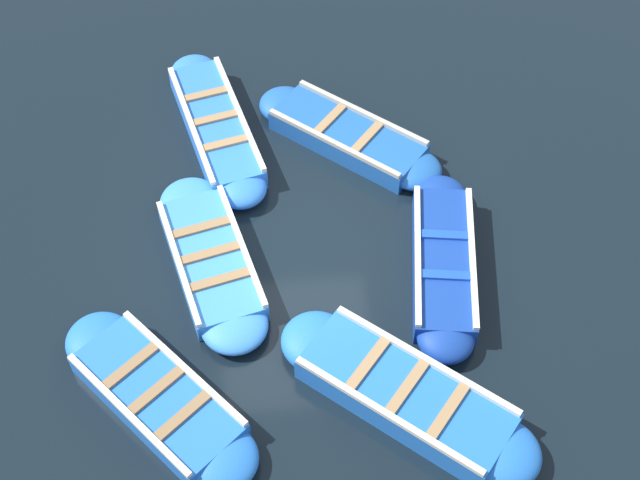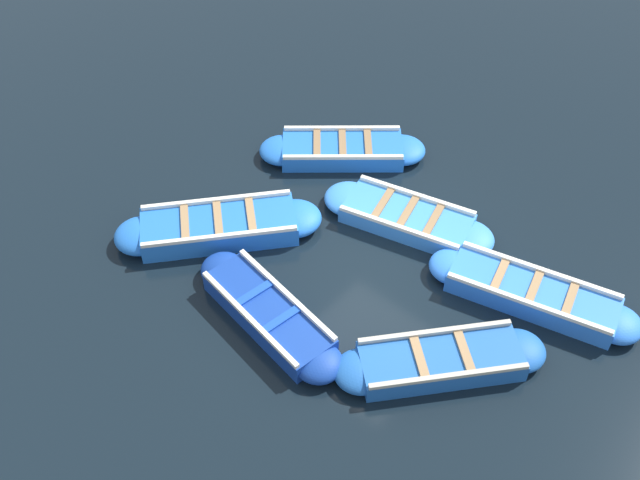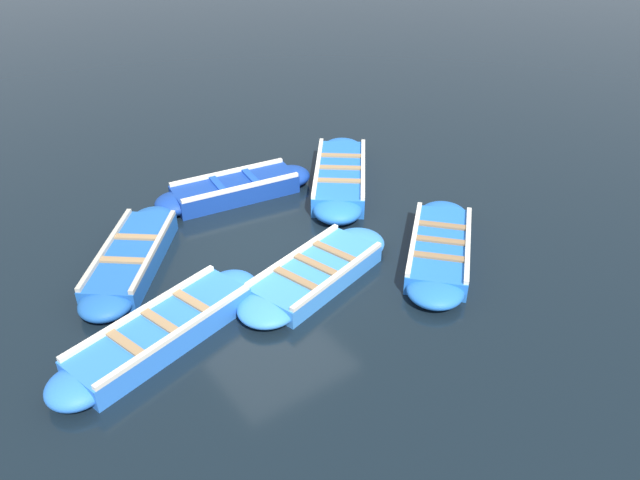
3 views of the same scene
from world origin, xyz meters
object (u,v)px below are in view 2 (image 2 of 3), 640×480
at_px(boat_stern_in, 219,227).
at_px(boat_outer_right, 532,294).
at_px(boat_bow_out, 407,218).
at_px(boat_far_corner, 441,361).
at_px(boat_outer_left, 342,150).
at_px(boat_near_quay, 268,314).

bearing_deg(boat_stern_in, boat_outer_right, -154.88).
bearing_deg(boat_bow_out, boat_far_corner, 136.14).
bearing_deg(boat_outer_left, boat_far_corner, 146.86).
bearing_deg(boat_near_quay, boat_outer_right, -133.23).
xyz_separation_m(boat_far_corner, boat_outer_right, (-0.38, -2.08, 0.01)).
distance_m(boat_outer_left, boat_near_quay, 4.35).
height_order(boat_far_corner, boat_stern_in, boat_stern_in).
xyz_separation_m(boat_far_corner, boat_near_quay, (2.61, 1.09, 0.02)).
distance_m(boat_far_corner, boat_near_quay, 2.83).
distance_m(boat_near_quay, boat_bow_out, 3.29).
xyz_separation_m(boat_outer_right, boat_bow_out, (2.65, -0.10, -0.03)).
distance_m(boat_far_corner, boat_outer_left, 5.25).
relative_size(boat_stern_in, boat_bow_out, 1.02).
relative_size(boat_far_corner, boat_near_quay, 0.92).
relative_size(boat_outer_left, boat_bow_out, 0.91).
height_order(boat_stern_in, boat_outer_left, boat_stern_in).
xyz_separation_m(boat_outer_left, boat_outer_right, (-4.77, 0.79, 0.02)).
distance_m(boat_far_corner, boat_bow_out, 3.15).
distance_m(boat_stern_in, boat_bow_out, 3.41).
height_order(boat_far_corner, boat_bow_out, boat_far_corner).
bearing_deg(boat_bow_out, boat_near_quay, 84.02).
bearing_deg(boat_outer_left, boat_outer_right, 170.63).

